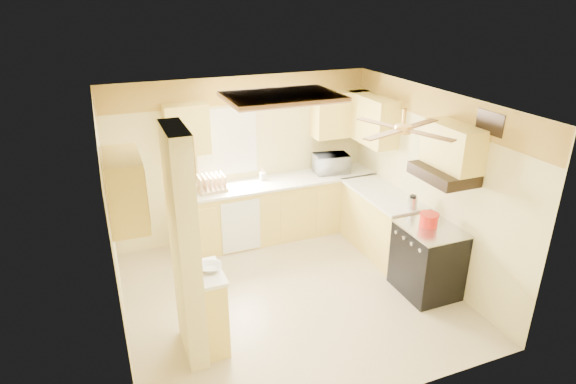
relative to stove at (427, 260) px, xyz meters
name	(u,v)px	position (x,y,z in m)	size (l,w,h in m)	color
floor	(290,295)	(-1.67, 0.55, -0.46)	(4.00, 4.00, 0.00)	tan
ceiling	(290,102)	(-1.67, 0.55, 2.04)	(4.00, 4.00, 0.00)	white
wall_back	(243,159)	(-1.67, 2.45, 0.79)	(4.00, 4.00, 0.00)	#DACB85
wall_front	(374,293)	(-1.67, -1.35, 0.79)	(4.00, 4.00, 0.00)	#DACB85
wall_left	(113,236)	(-3.67, 0.55, 0.79)	(3.80, 3.80, 0.00)	#DACB85
wall_right	(429,184)	(0.33, 0.55, 0.79)	(3.80, 3.80, 0.00)	#DACB85
wallpaper_border	(241,90)	(-1.67, 2.43, 1.84)	(4.00, 0.02, 0.40)	gold
partition_column	(185,249)	(-3.02, 0.00, 0.79)	(0.20, 0.70, 2.50)	#DACB85
partition_ledge	(212,311)	(-2.80, 0.00, -0.01)	(0.25, 0.55, 0.90)	#EAD15E
ledge_top	(209,273)	(-2.80, 0.00, 0.46)	(0.28, 0.58, 0.04)	white
lower_cabinets_back	(281,209)	(-1.17, 2.15, -0.01)	(3.00, 0.60, 0.90)	#EAD15E
lower_cabinets_right	(381,223)	(0.03, 1.15, -0.01)	(0.60, 1.40, 0.90)	#EAD15E
countertop_back	(281,181)	(-1.17, 2.14, 0.46)	(3.04, 0.64, 0.04)	white
countertop_right	(383,194)	(0.02, 1.15, 0.46)	(0.64, 1.44, 0.04)	white
dishwasher_panel	(241,226)	(-1.92, 1.84, -0.03)	(0.58, 0.02, 0.80)	white
window	(227,142)	(-1.92, 2.44, 1.09)	(0.92, 0.02, 1.02)	white
upper_cab_back_left	(187,129)	(-2.52, 2.27, 1.39)	(0.60, 0.35, 0.70)	#EAD15E
upper_cab_back_right	(341,114)	(-0.12, 2.27, 1.39)	(0.90, 0.35, 0.70)	#EAD15E
upper_cab_right	(372,119)	(0.16, 1.80, 1.39)	(0.35, 1.00, 0.70)	#EAD15E
upper_cab_left_wall	(125,190)	(-3.49, 0.30, 1.39)	(0.35, 0.75, 0.70)	#EAD15E
upper_cab_over_stove	(453,146)	(0.16, 0.00, 1.49)	(0.35, 0.76, 0.52)	#EAD15E
stove	(427,260)	(0.00, 0.00, 0.00)	(0.68, 0.77, 0.92)	black
range_hood	(443,174)	(0.07, 0.00, 1.16)	(0.50, 0.76, 0.14)	black
poster_menu	(191,192)	(-2.91, 0.00, 1.39)	(0.02, 0.42, 0.57)	black
poster_nashville	(196,252)	(-2.91, 0.00, 0.74)	(0.02, 0.42, 0.57)	black
ceiling_light_panel	(282,97)	(-1.57, 1.05, 2.00)	(1.35, 0.95, 0.06)	brown
ceiling_fan	(403,128)	(-0.67, -0.15, 1.83)	(1.15, 1.15, 0.26)	gold
vent_grate	(490,123)	(0.31, -0.35, 1.84)	(0.02, 0.40, 0.25)	black
microwave	(331,163)	(-0.30, 2.18, 0.63)	(0.53, 0.36, 0.30)	white
bowl	(211,267)	(-2.77, 0.03, 0.51)	(0.23, 0.23, 0.06)	white
dutch_oven	(429,219)	(0.00, 0.07, 0.54)	(0.24, 0.24, 0.16)	red
kettle	(412,203)	(0.07, 0.51, 0.57)	(0.13, 0.13, 0.20)	silver
dish_rack	(211,185)	(-2.26, 2.12, 0.57)	(0.44, 0.34, 0.24)	tan
utensil_crock	(263,176)	(-1.43, 2.25, 0.54)	(0.10, 0.10, 0.19)	white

